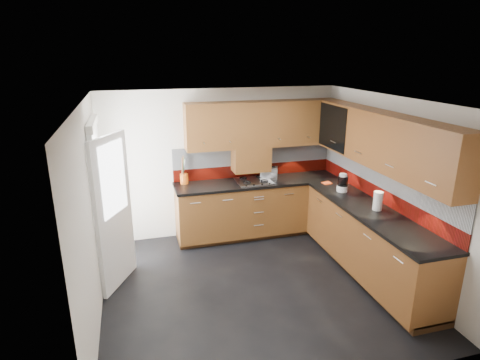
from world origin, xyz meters
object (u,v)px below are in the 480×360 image
object	(u,v)px
toaster	(269,173)
gas_hob	(254,181)
utensil_pot	(184,177)
food_processor	(343,183)

from	to	relation	value
toaster	gas_hob	bearing A→B (deg)	-160.71
utensil_pot	toaster	size ratio (longest dim) A/B	1.41
gas_hob	utensil_pot	bearing A→B (deg)	168.80
gas_hob	food_processor	bearing A→B (deg)	-34.84
gas_hob	food_processor	xyz separation A→B (m)	(1.14, -0.79, 0.11)
gas_hob	utensil_pot	distance (m)	1.11
utensil_pot	food_processor	size ratio (longest dim) A/B	1.67
toaster	food_processor	bearing A→B (deg)	-46.58
utensil_pot	toaster	distance (m)	1.39
utensil_pot	food_processor	world-z (taller)	utensil_pot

